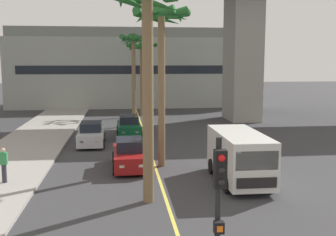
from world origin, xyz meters
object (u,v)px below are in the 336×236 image
at_px(car_queue_front, 130,155).
at_px(delivery_van, 239,155).
at_px(palm_tree_mid_median, 133,52).
at_px(car_queue_second, 91,135).
at_px(car_queue_third, 129,127).
at_px(palm_tree_farthest_median, 148,39).
at_px(palm_tree_far_median, 162,35).
at_px(pedestrian_near_crosswalk, 4,165).
at_px(palm_tree_near_median, 141,55).
at_px(traffic_light_median_near, 219,211).

distance_m(car_queue_front, delivery_van, 6.02).
distance_m(delivery_van, palm_tree_mid_median, 19.17).
xyz_separation_m(car_queue_second, car_queue_third, (2.63, 3.18, 0.00)).
bearing_deg(car_queue_second, palm_tree_farthest_median, -75.23).
height_order(car_queue_third, palm_tree_far_median, palm_tree_far_median).
bearing_deg(delivery_van, pedestrian_near_crosswalk, 176.47).
bearing_deg(palm_tree_far_median, delivery_van, -45.53).
xyz_separation_m(car_queue_third, pedestrian_near_crosswalk, (-5.96, -12.09, 0.28)).
xyz_separation_m(palm_tree_near_median, pedestrian_near_crosswalk, (-7.56, -23.81, -5.33)).
bearing_deg(palm_tree_farthest_median, palm_tree_far_median, 78.80).
height_order(car_queue_front, car_queue_second, same).
relative_size(car_queue_front, pedestrian_near_crosswalk, 2.55).
bearing_deg(palm_tree_mid_median, delivery_van, -76.32).
bearing_deg(palm_tree_farthest_median, car_queue_third, 91.86).
height_order(palm_tree_near_median, palm_tree_far_median, palm_tree_far_median).
relative_size(palm_tree_near_median, palm_tree_farthest_median, 0.90).
bearing_deg(palm_tree_far_median, car_queue_front, -172.50).
height_order(delivery_van, palm_tree_near_median, palm_tree_near_median).
bearing_deg(palm_tree_farthest_median, palm_tree_near_median, 87.61).
bearing_deg(traffic_light_median_near, palm_tree_far_median, 88.85).
height_order(palm_tree_near_median, pedestrian_near_crosswalk, palm_tree_near_median).
relative_size(car_queue_second, palm_tree_far_median, 0.48).
bearing_deg(delivery_van, palm_tree_mid_median, 103.68).
xyz_separation_m(car_queue_front, car_queue_third, (0.16, 9.60, 0.00)).
distance_m(palm_tree_farthest_median, pedestrian_near_crosswalk, 8.98).
relative_size(palm_tree_mid_median, palm_tree_farthest_median, 0.94).
xyz_separation_m(traffic_light_median_near, pedestrian_near_crosswalk, (-7.28, 11.33, -1.72)).
height_order(car_queue_second, palm_tree_far_median, palm_tree_far_median).
height_order(palm_tree_near_median, palm_tree_mid_median, palm_tree_mid_median).
relative_size(delivery_van, traffic_light_median_near, 1.25).
height_order(car_queue_second, pedestrian_near_crosswalk, pedestrian_near_crosswalk).
relative_size(traffic_light_median_near, palm_tree_near_median, 0.55).
relative_size(palm_tree_far_median, palm_tree_farthest_median, 1.00).
bearing_deg(car_queue_second, pedestrian_near_crosswalk, -110.48).
height_order(delivery_van, pedestrian_near_crosswalk, delivery_van).
bearing_deg(pedestrian_near_crosswalk, palm_tree_farthest_median, -24.39).
relative_size(delivery_van, pedestrian_near_crosswalk, 3.25).
bearing_deg(car_queue_second, delivery_van, -51.72).
xyz_separation_m(car_queue_front, palm_tree_mid_median, (0.73, 14.76, 5.81)).
bearing_deg(car_queue_front, car_queue_third, 89.05).
relative_size(car_queue_second, pedestrian_near_crosswalk, 2.55).
xyz_separation_m(car_queue_front, traffic_light_median_near, (1.48, -13.82, 1.99)).
xyz_separation_m(palm_tree_near_median, palm_tree_mid_median, (-1.03, -6.57, 0.21)).
distance_m(car_queue_second, palm_tree_farthest_median, 13.54).
relative_size(car_queue_second, delivery_van, 0.78).
distance_m(car_queue_second, palm_tree_near_median, 16.47).
distance_m(car_queue_second, delivery_van, 12.22).
height_order(palm_tree_far_median, palm_tree_farthest_median, palm_tree_farthest_median).
height_order(palm_tree_mid_median, palm_tree_far_median, palm_tree_far_median).
xyz_separation_m(delivery_van, palm_tree_farthest_median, (-4.44, -2.25, 5.24)).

